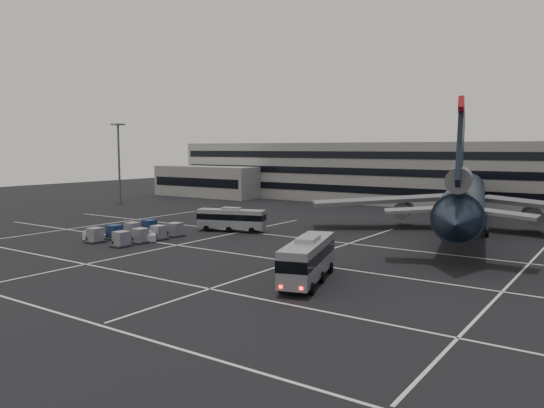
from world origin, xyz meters
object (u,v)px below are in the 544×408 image
Objects in this scene: bus_near at (308,257)px; tug_a at (91,236)px; trijet_main at (465,199)px; uld_cluster at (136,232)px; bus_far at (231,218)px.

bus_near is 5.59× the size of tug_a.
trijet_main is 4.74× the size of uld_cluster.
bus_near reaches higher than tug_a.
trijet_main is 25.42× the size of tug_a.
tug_a is (-41.38, -34.36, -4.65)m from trijet_main.
bus_near is at bearing -146.52° from bus_far.
bus_far is 0.89× the size of uld_cluster.
bus_near is at bearing -12.59° from tug_a.
tug_a is (-36.80, 2.93, -1.78)m from bus_near.
trijet_main is at bearing 65.46° from bus_near.
bus_far is 4.76× the size of tug_a.
bus_near reaches higher than bus_far.
uld_cluster is (-31.84, 6.76, -1.40)m from bus_near.
uld_cluster is at bearing 29.60° from tug_a.
trijet_main reaches higher than bus_far.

